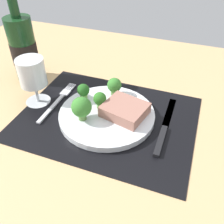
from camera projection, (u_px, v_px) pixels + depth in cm
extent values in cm
cube|color=tan|center=(107.00, 122.00, 66.09)|extent=(140.00, 110.00, 3.00)
cube|color=black|center=(107.00, 118.00, 65.05)|extent=(45.04, 34.44, 0.30)
cylinder|color=silver|center=(107.00, 115.00, 64.44)|extent=(24.67, 24.67, 1.60)
cube|color=#9E6B5B|center=(125.00, 110.00, 62.54)|extent=(12.07, 11.11, 2.82)
cylinder|color=#5B8942|center=(82.00, 116.00, 61.49)|extent=(1.99, 1.99, 1.62)
sphere|color=#387A2D|center=(81.00, 107.00, 59.63)|extent=(5.00, 5.00, 5.00)
cylinder|color=#6B994C|center=(84.00, 97.00, 67.64)|extent=(1.95, 1.95, 1.77)
sphere|color=#235B1E|center=(83.00, 90.00, 66.18)|extent=(3.34, 3.34, 3.34)
cylinder|color=#5B8942|center=(114.00, 92.00, 69.80)|extent=(2.00, 2.00, 1.36)
sphere|color=#387A2D|center=(114.00, 85.00, 68.29)|extent=(3.98, 3.98, 3.98)
cylinder|color=#6B994C|center=(100.00, 105.00, 65.04)|extent=(1.75, 1.75, 1.48)
sphere|color=#2D6B23|center=(100.00, 99.00, 63.66)|extent=(3.39, 3.39, 3.39)
cube|color=silver|center=(51.00, 108.00, 67.48)|extent=(1.00, 13.00, 0.50)
cube|color=silver|center=(65.00, 93.00, 73.13)|extent=(2.40, 2.60, 0.40)
cube|color=silver|center=(68.00, 87.00, 75.62)|extent=(0.30, 3.60, 0.35)
cube|color=silver|center=(69.00, 87.00, 75.46)|extent=(0.30, 3.60, 0.35)
cube|color=silver|center=(71.00, 87.00, 75.30)|extent=(0.30, 3.60, 0.35)
cube|color=silver|center=(73.00, 88.00, 75.14)|extent=(0.30, 3.60, 0.35)
cube|color=black|center=(161.00, 141.00, 57.86)|extent=(1.40, 10.00, 0.80)
cube|color=silver|center=(169.00, 112.00, 66.35)|extent=(1.80, 13.00, 0.30)
cylinder|color=#143819|center=(24.00, 50.00, 74.66)|extent=(7.66, 7.66, 19.24)
cylinder|color=black|center=(25.00, 53.00, 75.27)|extent=(7.81, 7.81, 6.74)
cylinder|color=#143819|center=(12.00, 0.00, 65.77)|extent=(2.63, 2.63, 8.78)
cylinder|color=silver|center=(39.00, 100.00, 70.78)|extent=(6.90, 6.90, 0.40)
cylinder|color=silver|center=(37.00, 92.00, 68.94)|extent=(0.80, 0.80, 5.39)
cylinder|color=silver|center=(32.00, 72.00, 64.88)|extent=(7.19, 7.19, 7.40)
cylinder|color=tan|center=(34.00, 80.00, 66.47)|extent=(6.32, 6.32, 2.41)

